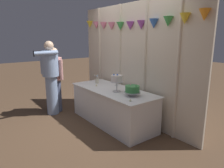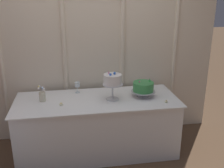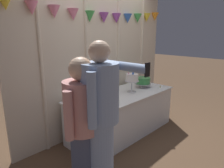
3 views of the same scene
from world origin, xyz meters
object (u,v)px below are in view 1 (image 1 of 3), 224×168
cake_display_nearright (132,89)px  guest_man_dark_suit (55,78)px  guest_girl_blue_dress (51,75)px  tealight_far_left (96,86)px  cake_display_nearleft (117,79)px  wine_glass (116,81)px  flower_vase (97,80)px  cake_table (112,106)px  tealight_near_left (130,101)px

cake_display_nearright → guest_man_dark_suit: 2.08m
guest_girl_blue_dress → guest_man_dark_suit: bearing=129.8°
tealight_far_left → cake_display_nearleft: bearing=6.4°
tealight_far_left → guest_girl_blue_dress: size_ratio=0.03×
wine_glass → tealight_far_left: (-0.21, -0.38, -0.10)m
cake_display_nearright → guest_girl_blue_dress: 2.02m
tealight_far_left → flower_vase: bearing=144.3°
guest_man_dark_suit → guest_girl_blue_dress: bearing=-50.2°
cake_table → guest_girl_blue_dress: size_ratio=1.20×
wine_glass → guest_man_dark_suit: guest_man_dark_suit is taller
cake_display_nearright → guest_girl_blue_dress: (-1.85, -0.81, 0.07)m
guest_girl_blue_dress → tealight_far_left: bearing=40.0°
cake_display_nearright → flower_vase: 1.25m
cake_display_nearright → flower_vase: cake_display_nearright is taller
flower_vase → guest_man_dark_suit: guest_man_dark_suit is taller
guest_girl_blue_dress → guest_man_dark_suit: (-0.12, 0.14, -0.09)m
cake_table → tealight_far_left: tealight_far_left is taller
cake_display_nearright → tealight_far_left: bearing=-173.6°
tealight_far_left → wine_glass: bearing=61.6°
cake_display_nearleft → wine_glass: (-0.42, 0.31, -0.14)m
tealight_near_left → cake_table: bearing=163.5°
cake_display_nearleft → cake_display_nearright: cake_display_nearleft is taller
flower_vase → tealight_near_left: (1.47, -0.29, -0.07)m
wine_glass → cake_display_nearright: bearing=-18.3°
flower_vase → tealight_near_left: 1.50m
cake_table → tealight_near_left: bearing=-16.5°
cake_table → tealight_far_left: size_ratio=44.69×
guest_man_dark_suit → flower_vase: bearing=44.7°
cake_table → cake_display_nearleft: cake_display_nearleft is taller
tealight_far_left → guest_man_dark_suit: bearing=-149.6°
tealight_near_left → flower_vase: bearing=168.8°
cake_display_nearleft → cake_display_nearright: 0.42m
cake_table → tealight_near_left: 0.92m
wine_glass → guest_man_dark_suit: (-1.15, -0.94, -0.01)m
cake_table → guest_man_dark_suit: 1.60m
tealight_near_left → guest_man_dark_suit: bearing=-169.0°
flower_vase → guest_girl_blue_dress: (-0.60, -0.86, 0.12)m
cake_display_nearleft → tealight_near_left: size_ratio=9.64×
wine_glass → tealight_near_left: bearing=-26.3°
cake_display_nearright → flower_vase: (-1.25, 0.05, -0.04)m
tealight_far_left → tealight_near_left: bearing=-5.9°
cake_table → cake_display_nearleft: (0.19, -0.04, 0.61)m
cake_display_nearright → tealight_far_left: size_ratio=6.76×
wine_glass → flower_vase: size_ratio=0.73×
cake_table → guest_girl_blue_dress: bearing=-147.4°
flower_vase → cake_table: bearing=-4.3°
cake_display_nearleft → wine_glass: bearing=143.1°
guest_girl_blue_dress → guest_man_dark_suit: guest_girl_blue_dress is taller
cake_table → tealight_far_left: (-0.43, -0.11, 0.37)m
cake_table → cake_display_nearright: cake_display_nearright is taller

